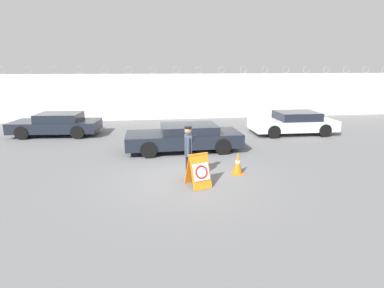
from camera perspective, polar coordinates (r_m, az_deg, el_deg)
ground_plane at (r=9.82m, az=-1.26°, el=-6.19°), size 90.00×90.00×0.00m
perimeter_wall at (r=20.39m, az=-5.16°, el=8.97°), size 36.00×0.30×3.46m
barricade_sign at (r=8.88m, az=1.30°, el=-5.03°), size 0.78×0.85×1.01m
security_guard at (r=9.24m, az=-0.72°, el=-1.29°), size 0.43×0.62×1.72m
traffic_cone_near at (r=10.03m, az=8.71°, el=-3.68°), size 0.35×0.35×0.74m
parked_car_front_coupe at (r=16.97m, az=-24.34°, el=3.48°), size 4.46×2.21×1.16m
parked_car_rear_sedan at (r=12.67m, az=-1.43°, el=1.35°), size 4.82×2.00×1.11m
parked_car_far_side at (r=16.73m, az=18.69°, el=3.88°), size 4.39×2.07×1.18m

